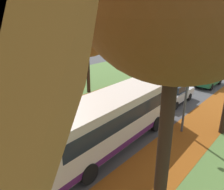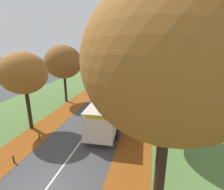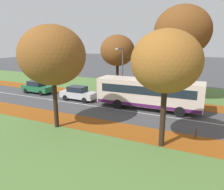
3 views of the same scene
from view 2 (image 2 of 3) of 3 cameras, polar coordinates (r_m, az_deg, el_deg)
name	(u,v)px [view 2 (image 2 of 3)]	position (r m, az deg, el deg)	size (l,w,h in m)	color
grass_verge_left	(64,92)	(31.66, -15.54, 1.09)	(12.00, 90.00, 0.01)	#517538
leaf_litter_left	(73,105)	(24.54, -12.54, -3.19)	(2.80, 60.00, 0.00)	#8C4714
grass_verge_right	(174,99)	(28.24, 19.58, -1.15)	(12.00, 90.00, 0.01)	#517538
leaf_litter_right	(141,110)	(22.36, 9.43, -5.01)	(2.80, 60.00, 0.00)	#8C4714
road_centre_line	(115,95)	(28.55, 0.98, 0.04)	(0.12, 80.00, 0.01)	silver
tree_left_near	(24,73)	(17.95, -26.87, 6.33)	(4.28, 4.28, 7.47)	black
tree_left_mid	(63,62)	(25.07, -15.58, 10.33)	(4.99, 4.99, 7.93)	black
tree_right_nearest	(170,62)	(6.61, 18.56, 10.11)	(6.36, 6.36, 10.42)	black
tree_right_near	(156,49)	(14.58, 14.21, 14.22)	(5.98, 5.98, 10.41)	black
tree_right_mid	(155,65)	(22.34, 13.92, 9.34)	(4.25, 4.25, 7.45)	black
bollard_third	(13,159)	(14.92, -29.48, -17.75)	(0.12, 0.12, 0.58)	#4C3823
bollard_fourth	(39,137)	(16.79, -22.65, -12.59)	(0.12, 0.12, 0.69)	#4C3823
streetlamp_right	(135,81)	(21.20, 7.37, 4.42)	(1.89, 0.28, 6.00)	#47474C
bus	(110,107)	(18.37, -0.63, -4.01)	(2.91, 10.48, 2.98)	beige
car_silver_lead	(121,94)	(26.43, 2.95, 0.46)	(1.79, 4.20, 1.62)	#B7BABF
car_green_following	(130,84)	(32.88, 5.93, 3.65)	(1.83, 4.22, 1.62)	#1E6038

